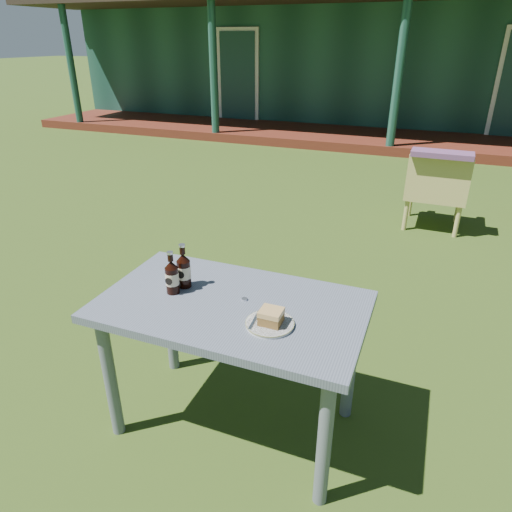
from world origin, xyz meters
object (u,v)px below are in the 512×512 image
at_px(cola_bottle_near, 184,270).
at_px(cola_bottle_far, 172,277).
at_px(plate, 270,324).
at_px(armchair_left, 437,187).
at_px(cake_slice, 271,316).
at_px(cafe_table, 232,322).

distance_m(cola_bottle_near, cola_bottle_far, 0.08).
height_order(plate, armchair_left, armchair_left).
bearing_deg(armchair_left, cake_slice, -99.99).
relative_size(cafe_table, armchair_left, 1.53).
relative_size(cola_bottle_near, armchair_left, 0.28).
xyz_separation_m(cafe_table, plate, (0.22, -0.10, 0.11)).
height_order(cafe_table, armchair_left, armchair_left).
distance_m(cola_bottle_far, armchair_left, 3.41).
distance_m(cafe_table, plate, 0.27).
height_order(plate, cola_bottle_far, cola_bottle_far).
height_order(cola_bottle_near, armchair_left, cola_bottle_near).
xyz_separation_m(cafe_table, cola_bottle_near, (-0.27, 0.06, 0.19)).
height_order(cake_slice, cola_bottle_far, cola_bottle_far).
bearing_deg(cola_bottle_far, plate, -9.79).
height_order(cake_slice, armchair_left, cake_slice).
relative_size(cafe_table, cola_bottle_near, 5.47).
bearing_deg(cola_bottle_near, cafe_table, -11.71).
bearing_deg(cake_slice, plate, 174.26).
bearing_deg(cafe_table, cola_bottle_far, -176.91).
distance_m(plate, cake_slice, 0.04).
bearing_deg(cola_bottle_far, cola_bottle_near, 73.49).
bearing_deg(cola_bottle_near, cola_bottle_far, -106.51).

